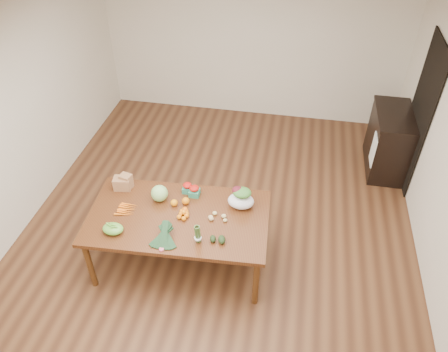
% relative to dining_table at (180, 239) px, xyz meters
% --- Properties ---
extents(floor, '(6.00, 6.00, 0.00)m').
position_rel_dining_table_xyz_m(floor, '(0.33, 0.59, -0.38)').
color(floor, brown).
rests_on(floor, ground).
extents(ceiling, '(5.00, 6.00, 0.02)m').
position_rel_dining_table_xyz_m(ceiling, '(0.33, 0.59, 2.33)').
color(ceiling, white).
rests_on(ceiling, room_walls).
extents(room_walls, '(5.02, 6.02, 2.70)m').
position_rel_dining_table_xyz_m(room_walls, '(0.33, 0.59, 0.97)').
color(room_walls, silver).
rests_on(room_walls, floor).
extents(dining_table, '(2.06, 1.23, 0.75)m').
position_rel_dining_table_xyz_m(dining_table, '(0.00, 0.00, 0.00)').
color(dining_table, '#4F2D12').
rests_on(dining_table, floor).
extents(doorway_dark, '(0.02, 1.00, 2.10)m').
position_rel_dining_table_xyz_m(doorway_dark, '(2.81, 2.19, 0.68)').
color(doorway_dark, black).
rests_on(doorway_dark, floor).
extents(cabinet, '(0.52, 1.02, 0.94)m').
position_rel_dining_table_xyz_m(cabinet, '(2.55, 2.37, 0.10)').
color(cabinet, black).
rests_on(cabinet, floor).
extents(dish_towel, '(0.02, 0.28, 0.45)m').
position_rel_dining_table_xyz_m(dish_towel, '(2.29, 1.99, 0.18)').
color(dish_towel, white).
rests_on(dish_towel, cabinet).
extents(paper_bag, '(0.27, 0.23, 0.19)m').
position_rel_dining_table_xyz_m(paper_bag, '(-0.77, 0.34, 0.47)').
color(paper_bag, '#A27048').
rests_on(paper_bag, dining_table).
extents(cabbage, '(0.19, 0.19, 0.19)m').
position_rel_dining_table_xyz_m(cabbage, '(-0.27, 0.22, 0.47)').
color(cabbage, '#9BC572').
rests_on(cabbage, dining_table).
extents(strawberry_basket_a, '(0.12, 0.12, 0.10)m').
position_rel_dining_table_xyz_m(strawberry_basket_a, '(0.00, 0.42, 0.43)').
color(strawberry_basket_a, red).
rests_on(strawberry_basket_a, dining_table).
extents(strawberry_basket_b, '(0.13, 0.13, 0.11)m').
position_rel_dining_table_xyz_m(strawberry_basket_b, '(0.10, 0.37, 0.43)').
color(strawberry_basket_b, red).
rests_on(strawberry_basket_b, dining_table).
extents(orange_a, '(0.08, 0.08, 0.08)m').
position_rel_dining_table_xyz_m(orange_a, '(-0.09, 0.16, 0.42)').
color(orange_a, '#FFA70F').
rests_on(orange_a, dining_table).
extents(orange_b, '(0.09, 0.09, 0.09)m').
position_rel_dining_table_xyz_m(orange_b, '(0.04, 0.21, 0.42)').
color(orange_b, orange).
rests_on(orange_b, dining_table).
extents(orange_c, '(0.07, 0.07, 0.07)m').
position_rel_dining_table_xyz_m(orange_c, '(0.06, 0.08, 0.41)').
color(orange_c, orange).
rests_on(orange_c, dining_table).
extents(mandarin_cluster, '(0.19, 0.19, 0.09)m').
position_rel_dining_table_xyz_m(mandarin_cluster, '(0.07, 0.02, 0.42)').
color(mandarin_cluster, orange).
rests_on(mandarin_cluster, dining_table).
extents(carrots, '(0.23, 0.23, 0.03)m').
position_rel_dining_table_xyz_m(carrots, '(-0.59, -0.02, 0.39)').
color(carrots, orange).
rests_on(carrots, dining_table).
extents(snap_pea_bag, '(0.23, 0.17, 0.10)m').
position_rel_dining_table_xyz_m(snap_pea_bag, '(-0.61, -0.36, 0.43)').
color(snap_pea_bag, '#72B73E').
rests_on(snap_pea_bag, dining_table).
extents(kale_bunch, '(0.34, 0.42, 0.16)m').
position_rel_dining_table_xyz_m(kale_bunch, '(-0.04, -0.41, 0.45)').
color(kale_bunch, black).
rests_on(kale_bunch, dining_table).
extents(asparagus_bundle, '(0.09, 0.12, 0.26)m').
position_rel_dining_table_xyz_m(asparagus_bundle, '(0.31, -0.33, 0.50)').
color(asparagus_bundle, '#4F7B38').
rests_on(asparagus_bundle, dining_table).
extents(potato_a, '(0.06, 0.05, 0.05)m').
position_rel_dining_table_xyz_m(potato_a, '(0.37, 0.03, 0.40)').
color(potato_a, tan).
rests_on(potato_a, dining_table).
extents(potato_b, '(0.06, 0.05, 0.05)m').
position_rel_dining_table_xyz_m(potato_b, '(0.38, 0.01, 0.40)').
color(potato_b, tan).
rests_on(potato_b, dining_table).
extents(potato_c, '(0.06, 0.05, 0.05)m').
position_rel_dining_table_xyz_m(potato_c, '(0.51, 0.07, 0.40)').
color(potato_c, tan).
rests_on(potato_c, dining_table).
extents(potato_d, '(0.05, 0.05, 0.05)m').
position_rel_dining_table_xyz_m(potato_d, '(0.40, 0.10, 0.40)').
color(potato_d, '#DDCF7F').
rests_on(potato_d, dining_table).
extents(potato_e, '(0.05, 0.04, 0.04)m').
position_rel_dining_table_xyz_m(potato_e, '(0.53, 0.01, 0.40)').
color(potato_e, '#D2BF79').
rests_on(potato_e, dining_table).
extents(avocado_a, '(0.09, 0.11, 0.06)m').
position_rel_dining_table_xyz_m(avocado_a, '(0.46, -0.28, 0.41)').
color(avocado_a, black).
rests_on(avocado_a, dining_table).
extents(avocado_b, '(0.10, 0.13, 0.07)m').
position_rel_dining_table_xyz_m(avocado_b, '(0.55, -0.28, 0.41)').
color(avocado_b, black).
rests_on(avocado_b, dining_table).
extents(salad_bag, '(0.31, 0.24, 0.23)m').
position_rel_dining_table_xyz_m(salad_bag, '(0.66, 0.29, 0.49)').
color(salad_bag, silver).
rests_on(salad_bag, dining_table).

